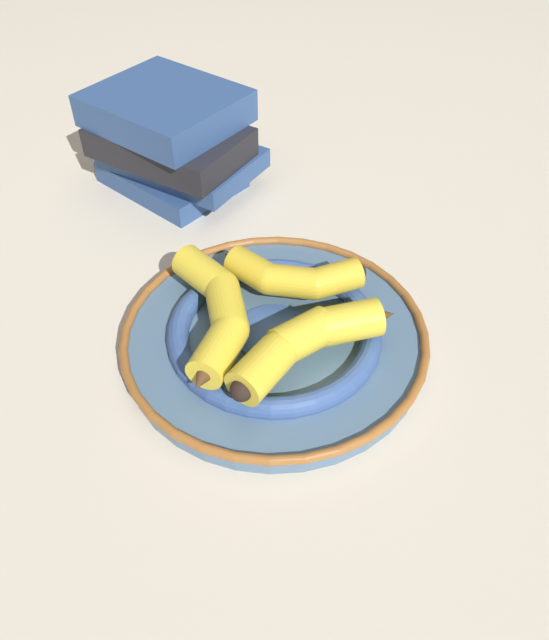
# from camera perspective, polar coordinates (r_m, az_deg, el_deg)

# --- Properties ---
(ground_plane) EXTENTS (2.80, 2.80, 0.00)m
(ground_plane) POSITION_cam_1_polar(r_m,az_deg,el_deg) (0.65, 1.53, -4.68)
(ground_plane) COLOR beige
(decorative_bowl) EXTENTS (0.32, 0.32, 0.04)m
(decorative_bowl) POSITION_cam_1_polar(r_m,az_deg,el_deg) (0.66, -0.00, -1.42)
(decorative_bowl) COLOR slate
(decorative_bowl) RESTS_ON ground_plane
(banana_a) EXTENTS (0.06, 0.17, 0.03)m
(banana_a) POSITION_cam_1_polar(r_m,az_deg,el_deg) (0.67, 1.42, 4.00)
(banana_a) COLOR gold
(banana_a) RESTS_ON decorative_bowl
(banana_b) EXTENTS (0.15, 0.15, 0.04)m
(banana_b) POSITION_cam_1_polar(r_m,az_deg,el_deg) (0.60, 3.12, -1.94)
(banana_b) COLOR yellow
(banana_b) RESTS_ON decorative_bowl
(banana_c) EXTENTS (0.19, 0.11, 0.04)m
(banana_c) POSITION_cam_1_polar(r_m,az_deg,el_deg) (0.63, -5.29, 0.74)
(banana_c) COLOR yellow
(banana_c) RESTS_ON decorative_bowl
(book_stack) EXTENTS (0.22, 0.25, 0.14)m
(book_stack) POSITION_cam_1_polar(r_m,az_deg,el_deg) (0.89, -9.50, 15.89)
(book_stack) COLOR #2D4C84
(book_stack) RESTS_ON ground_plane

